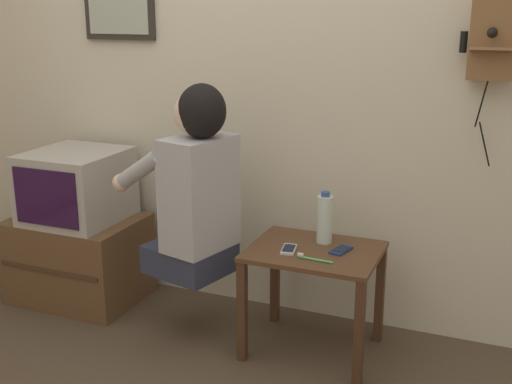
{
  "coord_description": "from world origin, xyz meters",
  "views": [
    {
      "loc": [
        1.25,
        -1.98,
        1.58
      ],
      "look_at": [
        0.18,
        0.61,
        0.77
      ],
      "focal_mm": 45.0,
      "sensor_mm": 36.0,
      "label": 1
    }
  ],
  "objects": [
    {
      "name": "toothbrush",
      "position": [
        0.48,
        0.53,
        0.52
      ],
      "size": [
        0.17,
        0.02,
        0.02
      ],
      "rotation": [
        0.0,
        0.0,
        1.5
      ],
      "color": "#4CBF66",
      "rests_on": "side_table"
    },
    {
      "name": "water_bottle",
      "position": [
        0.47,
        0.77,
        0.63
      ],
      "size": [
        0.07,
        0.07,
        0.25
      ],
      "color": "silver",
      "rests_on": "side_table"
    },
    {
      "name": "wall_phone_antique",
      "position": [
        1.11,
        0.98,
        1.46
      ],
      "size": [
        0.23,
        0.19,
        0.77
      ],
      "color": "brown"
    },
    {
      "name": "cell_phone_held",
      "position": [
        0.35,
        0.6,
        0.52
      ],
      "size": [
        0.08,
        0.13,
        0.01
      ],
      "rotation": [
        0.0,
        0.0,
        0.19
      ],
      "color": "silver",
      "rests_on": "side_table"
    },
    {
      "name": "person",
      "position": [
        -0.11,
        0.58,
        0.78
      ],
      "size": [
        0.6,
        0.47,
        0.92
      ],
      "rotation": [
        0.0,
        0.0,
        1.32
      ],
      "color": "#2D3347",
      "rests_on": "ground_plane"
    },
    {
      "name": "side_table",
      "position": [
        0.45,
        0.66,
        0.41
      ],
      "size": [
        0.59,
        0.47,
        0.51
      ],
      "color": "#51331E",
      "rests_on": "ground_plane"
    },
    {
      "name": "tv_stand",
      "position": [
        -0.93,
        0.72,
        0.23
      ],
      "size": [
        0.69,
        0.51,
        0.47
      ],
      "color": "brown",
      "rests_on": "ground_plane"
    },
    {
      "name": "cell_phone_spare",
      "position": [
        0.57,
        0.68,
        0.52
      ],
      "size": [
        0.09,
        0.14,
        0.01
      ],
      "rotation": [
        0.0,
        0.0,
        -0.26
      ],
      "color": "navy",
      "rests_on": "side_table"
    },
    {
      "name": "wall_back",
      "position": [
        0.0,
        1.06,
        1.27
      ],
      "size": [
        6.8,
        0.05,
        2.55
      ],
      "color": "beige",
      "rests_on": "ground_plane"
    },
    {
      "name": "television",
      "position": [
        -0.91,
        0.72,
        0.66
      ],
      "size": [
        0.47,
        0.5,
        0.38
      ],
      "color": "#ADA89E",
      "rests_on": "tv_stand"
    }
  ]
}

